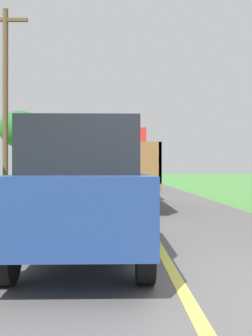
{
  "coord_description": "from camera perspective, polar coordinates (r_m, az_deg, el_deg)",
  "views": [
    {
      "loc": [
        -0.7,
        -4.36,
        1.37
      ],
      "look_at": [
        -0.35,
        10.01,
        1.4
      ],
      "focal_mm": 41.03,
      "sensor_mm": 36.0,
      "label": 1
    }
  ],
  "objects": [
    {
      "name": "ground_plane",
      "position": [
        4.62,
        7.74,
        -17.36
      ],
      "size": [
        200.0,
        200.0,
        0.0
      ],
      "primitive_type": "plane",
      "color": "#47843D"
    },
    {
      "name": "road_surface",
      "position": [
        4.61,
        7.74,
        -16.89
      ],
      "size": [
        6.4,
        120.0,
        0.08
      ],
      "primitive_type": "cube",
      "color": "#565454",
      "rests_on": "ground"
    },
    {
      "name": "centre_line",
      "position": [
        4.6,
        7.74,
        -16.37
      ],
      "size": [
        0.14,
        108.0,
        0.01
      ],
      "primitive_type": "cube",
      "color": "#E0D64C",
      "rests_on": "road_surface"
    },
    {
      "name": "banana_truck_near",
      "position": [
        13.72,
        -1.24,
        0.28
      ],
      "size": [
        2.38,
        5.85,
        2.8
      ],
      "color": "#2D2D30",
      "rests_on": "road_surface"
    },
    {
      "name": "banana_truck_far",
      "position": [
        22.94,
        -0.79,
        0.14
      ],
      "size": [
        2.38,
        5.82,
        2.8
      ],
      "color": "#2D2D30",
      "rests_on": "road_surface"
    },
    {
      "name": "utility_pole_roadside",
      "position": [
        15.1,
        -17.48,
        9.5
      ],
      "size": [
        1.63,
        0.2,
        7.3
      ],
      "color": "brown",
      "rests_on": "ground"
    },
    {
      "name": "roadside_tree_near_left",
      "position": [
        30.72,
        -15.49,
        5.55
      ],
      "size": [
        3.14,
        3.14,
        5.84
      ],
      "color": "#4C3823",
      "rests_on": "ground"
    },
    {
      "name": "following_car",
      "position": [
        5.53,
        -6.11,
        -3.22
      ],
      "size": [
        1.74,
        4.1,
        1.92
      ],
      "color": "navy",
      "rests_on": "road_surface"
    }
  ]
}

